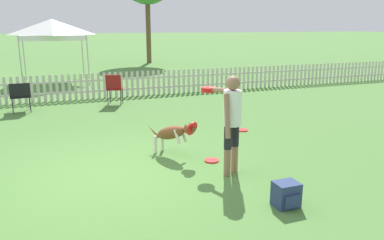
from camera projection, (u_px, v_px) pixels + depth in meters
name	position (u px, v px, depth m)	size (l,w,h in m)	color
ground_plane	(113.00, 174.00, 5.96)	(240.00, 240.00, 0.00)	#4C7A38
handler_person	(230.00, 113.00, 5.77)	(0.42, 1.06, 1.56)	#8C664C
leaping_dog	(173.00, 133.00, 6.67)	(0.69, 1.11, 0.72)	brown
frisbee_near_handler	(242.00, 130.00, 8.41)	(0.25, 0.25, 0.02)	red
frisbee_near_dog	(212.00, 160.00, 6.51)	(0.25, 0.25, 0.02)	red
backpack_on_grass	(286.00, 195.00, 4.86)	(0.32, 0.30, 0.33)	navy
picket_fence	(78.00, 87.00, 11.86)	(26.27, 0.04, 0.82)	beige
folding_chair_blue_left	(20.00, 95.00, 10.10)	(0.56, 0.57, 0.82)	#333338
folding_chair_center	(114.00, 87.00, 11.03)	(0.57, 0.59, 0.91)	#333338
canopy_tent_main	(52.00, 30.00, 15.07)	(2.47, 2.47, 2.56)	#B2B2B2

